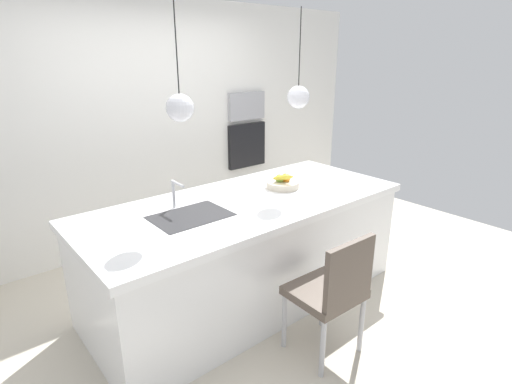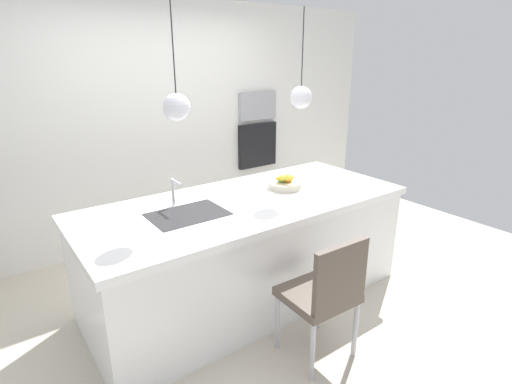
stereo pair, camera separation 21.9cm
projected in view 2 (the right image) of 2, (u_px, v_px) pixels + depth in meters
name	position (u px, v px, depth m)	size (l,w,h in m)	color
floor	(247.00, 295.00, 3.57)	(6.60, 6.60, 0.00)	beige
back_wall	(160.00, 124.00, 4.41)	(6.00, 0.10, 2.60)	silver
kitchen_island	(247.00, 249.00, 3.42)	(2.71, 1.14, 0.90)	white
sink_basin	(188.00, 215.00, 2.99)	(0.56, 0.40, 0.02)	#2D2D30
faucet	(174.00, 189.00, 3.10)	(0.02, 0.17, 0.22)	silver
fruit_bowl	(285.00, 184.00, 3.56)	(0.29, 0.29, 0.15)	beige
microwave	(257.00, 106.00, 5.02)	(0.54, 0.08, 0.34)	#9E9EA3
oven	(257.00, 145.00, 5.19)	(0.56, 0.08, 0.56)	black
chair_near	(325.00, 292.00, 2.68)	(0.47, 0.44, 0.92)	brown
pendant_light_left	(177.00, 107.00, 2.71)	(0.19, 0.19, 0.79)	silver
pendant_light_right	(301.00, 97.00, 3.34)	(0.19, 0.19, 0.79)	silver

